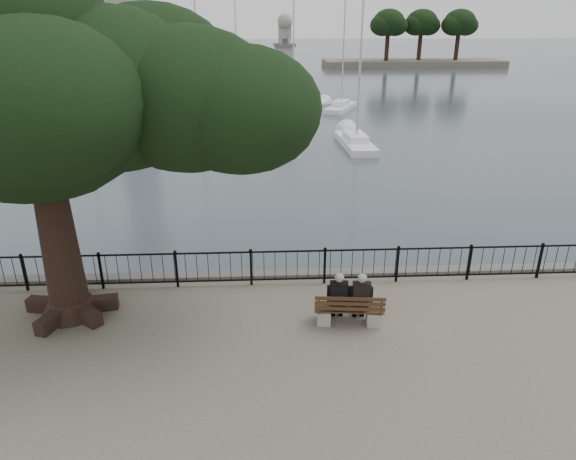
{
  "coord_description": "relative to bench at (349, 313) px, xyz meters",
  "views": [
    {
      "loc": [
        -0.62,
        -9.94,
        6.78
      ],
      "look_at": [
        0.0,
        2.5,
        1.6
      ],
      "focal_mm": 32.0,
      "sensor_mm": 36.0,
      "label": 1
    }
  ],
  "objects": [
    {
      "name": "sailboat_g",
      "position": [
        5.17,
        36.42,
        -1.01
      ],
      "size": [
        3.74,
        5.72,
        9.62
      ],
      "color": "white",
      "rests_on": "ground"
    },
    {
      "name": "sailboat_a",
      "position": [
        -11.74,
        19.03,
        -0.98
      ],
      "size": [
        3.69,
        6.17,
        11.26
      ],
      "color": "white",
      "rests_on": "ground"
    },
    {
      "name": "railing",
      "position": [
        -1.34,
        2.07,
        0.26
      ],
      "size": [
        22.06,
        0.06,
        1.0
      ],
      "color": "black",
      "rests_on": "ground"
    },
    {
      "name": "lion_monument",
      "position": [
        0.66,
        49.51,
        0.75
      ],
      "size": [
        5.52,
        5.52,
        8.27
      ],
      "color": "#4B4A47",
      "rests_on": "ground"
    },
    {
      "name": "bench",
      "position": [
        0.0,
        0.0,
        0.0
      ],
      "size": [
        1.67,
        0.65,
        0.86
      ],
      "color": "gray",
      "rests_on": "ground"
    },
    {
      "name": "sailboat_f",
      "position": [
        0.48,
        30.35,
        -0.97
      ],
      "size": [
        2.15,
        5.14,
        10.64
      ],
      "color": "white",
      "rests_on": "ground"
    },
    {
      "name": "far_shore",
      "position": [
        24.2,
        79.03,
        2.7
      ],
      "size": [
        30.0,
        8.6,
        9.18
      ],
      "color": "#544E40",
      "rests_on": "ground"
    },
    {
      "name": "sailboat_b",
      "position": [
        -5.72,
        22.26,
        -0.98
      ],
      "size": [
        3.0,
        4.98,
        10.33
      ],
      "color": "white",
      "rests_on": "ground"
    },
    {
      "name": "sailboat_h",
      "position": [
        -4.23,
        40.5,
        -0.92
      ],
      "size": [
        2.87,
        5.19,
        12.69
      ],
      "color": "white",
      "rests_on": "ground"
    },
    {
      "name": "sailboat_c",
      "position": [
        4.05,
        22.28,
        -0.97
      ],
      "size": [
        1.97,
        6.06,
        11.96
      ],
      "color": "white",
      "rests_on": "ground"
    },
    {
      "name": "tree",
      "position": [
        -6.01,
        0.97,
        5.05
      ],
      "size": [
        9.95,
        6.95,
        8.12
      ],
      "color": "black",
      "rests_on": "ground"
    },
    {
      "name": "person_right",
      "position": [
        0.27,
        0.07,
        0.33
      ],
      "size": [
        0.42,
        0.7,
        1.36
      ],
      "color": "black",
      "rests_on": "ground"
    },
    {
      "name": "person_left",
      "position": [
        -0.25,
        0.12,
        0.33
      ],
      "size": [
        0.42,
        0.7,
        1.36
      ],
      "color": "black",
      "rests_on": "ground"
    },
    {
      "name": "harbor",
      "position": [
        -1.34,
        2.57,
        -0.8
      ],
      "size": [
        260.0,
        260.0,
        1.2
      ],
      "color": "#4B4A47",
      "rests_on": "ground"
    },
    {
      "name": "sailboat_e",
      "position": [
        -12.94,
        30.18,
        -0.96
      ],
      "size": [
        2.7,
        6.22,
        12.19
      ],
      "color": "white",
      "rests_on": "ground"
    }
  ]
}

